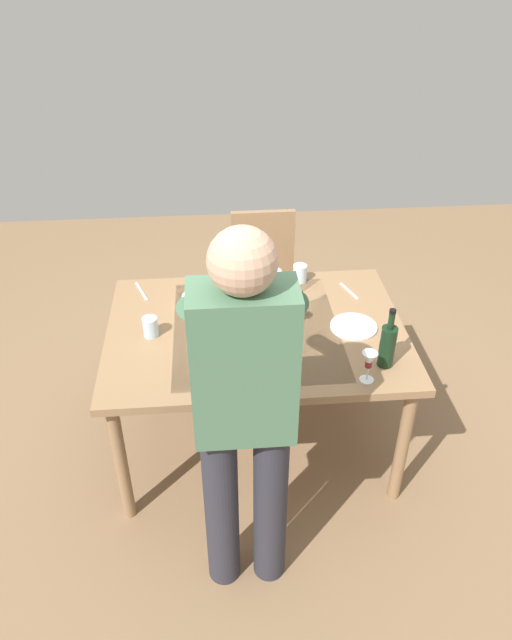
{
  "coord_description": "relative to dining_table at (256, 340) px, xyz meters",
  "views": [
    {
      "loc": [
        0.2,
        2.37,
        2.45
      ],
      "look_at": [
        0.0,
        0.0,
        0.81
      ],
      "focal_mm": 33.51,
      "sensor_mm": 36.0,
      "label": 1
    }
  ],
  "objects": [
    {
      "name": "dinner_plate_near",
      "position": [
        -0.01,
        -0.25,
        0.08
      ],
      "size": [
        0.23,
        0.23,
        0.01
      ],
      "primitive_type": "cylinder",
      "color": "silver",
      "rests_on": "dining_table"
    },
    {
      "name": "ground_plane",
      "position": [
        0.0,
        0.0,
        -0.68
      ],
      "size": [
        6.0,
        6.0,
        0.0
      ],
      "primitive_type": "plane",
      "color": "#846647"
    },
    {
      "name": "table_fork",
      "position": [
        -0.53,
        -0.3,
        0.07
      ],
      "size": [
        0.07,
        0.17,
        0.0
      ],
      "primitive_type": "cube",
      "rotation": [
        0.0,
        0.0,
        0.33
      ],
      "color": "silver",
      "rests_on": "dining_table"
    },
    {
      "name": "wine_glass_left",
      "position": [
        -0.17,
        -0.0,
        0.18
      ],
      "size": [
        0.07,
        0.07,
        0.15
      ],
      "color": "white",
      "rests_on": "dining_table"
    },
    {
      "name": "water_cup_near_right",
      "position": [
        0.51,
        0.02,
        0.12
      ],
      "size": [
        0.07,
        0.07,
        0.1
      ],
      "primitive_type": "cylinder",
      "color": "silver",
      "rests_on": "dining_table"
    },
    {
      "name": "person_server",
      "position": [
        0.11,
        0.78,
        0.28
      ],
      "size": [
        0.42,
        0.61,
        1.69
      ],
      "color": "#2D2D38",
      "rests_on": "ground_plane"
    },
    {
      "name": "water_cup_far_left",
      "position": [
        -0.28,
        -0.43,
        0.12
      ],
      "size": [
        0.08,
        0.08,
        0.1
      ],
      "primitive_type": "cylinder",
      "color": "silver",
      "rests_on": "dining_table"
    },
    {
      "name": "water_cup_near_left",
      "position": [
        -0.13,
        -0.39,
        0.12
      ],
      "size": [
        0.08,
        0.08,
        0.09
      ],
      "primitive_type": "cylinder",
      "color": "silver",
      "rests_on": "dining_table"
    },
    {
      "name": "serving_bowl_pasta",
      "position": [
        0.14,
        0.1,
        0.11
      ],
      "size": [
        0.3,
        0.3,
        0.07
      ],
      "color": "silver",
      "rests_on": "dining_table"
    },
    {
      "name": "wine_bottle",
      "position": [
        -0.56,
        0.33,
        0.18
      ],
      "size": [
        0.07,
        0.07,
        0.3
      ],
      "color": "black",
      "rests_on": "dining_table"
    },
    {
      "name": "dinner_plate_far",
      "position": [
        -0.48,
        0.03,
        0.08
      ],
      "size": [
        0.23,
        0.23,
        0.01
      ],
      "primitive_type": "cylinder",
      "color": "silver",
      "rests_on": "dining_table"
    },
    {
      "name": "side_bowl_salad",
      "position": [
        0.27,
        -0.23,
        0.11
      ],
      "size": [
        0.18,
        0.18,
        0.07
      ],
      "color": "silver",
      "rests_on": "dining_table"
    },
    {
      "name": "chair_near",
      "position": [
        -0.13,
        -0.91,
        -0.15
      ],
      "size": [
        0.4,
        0.4,
        0.91
      ],
      "color": "brown",
      "rests_on": "ground_plane"
    },
    {
      "name": "table_knife",
      "position": [
        0.59,
        -0.39,
        0.07
      ],
      "size": [
        0.08,
        0.19,
        0.0
      ],
      "primitive_type": "cube",
      "rotation": [
        0.0,
        0.0,
        0.36
      ],
      "color": "silver",
      "rests_on": "dining_table"
    },
    {
      "name": "wine_glass_right",
      "position": [
        -0.45,
        0.43,
        0.18
      ],
      "size": [
        0.07,
        0.07,
        0.15
      ],
      "color": "white",
      "rests_on": "dining_table"
    },
    {
      "name": "dining_table",
      "position": [
        0.0,
        0.0,
        0.0
      ],
      "size": [
        1.46,
        1.05,
        0.76
      ],
      "color": "#93704C",
      "rests_on": "ground_plane"
    }
  ]
}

